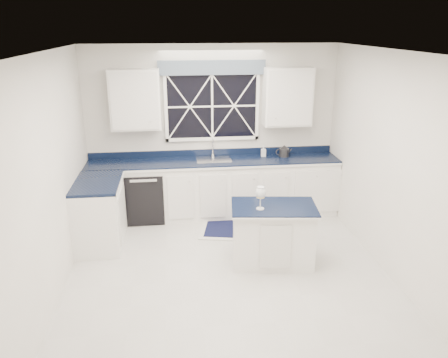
{
  "coord_description": "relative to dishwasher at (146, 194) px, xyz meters",
  "views": [
    {
      "loc": [
        -0.61,
        -4.63,
        2.98
      ],
      "look_at": [
        -0.02,
        0.4,
        1.17
      ],
      "focal_mm": 35.0,
      "sensor_mm": 36.0,
      "label": 1
    }
  ],
  "objects": [
    {
      "name": "ground",
      "position": [
        1.1,
        -1.95,
        -0.41
      ],
      "size": [
        4.5,
        4.5,
        0.0
      ],
      "primitive_type": "plane",
      "color": "#B7B7B2",
      "rests_on": "ground"
    },
    {
      "name": "back_wall",
      "position": [
        1.1,
        0.3,
        0.94
      ],
      "size": [
        4.0,
        0.1,
        2.7
      ],
      "primitive_type": "cube",
      "color": "silver",
      "rests_on": "ground"
    },
    {
      "name": "base_cabinets",
      "position": [
        0.77,
        -0.17,
        0.04
      ],
      "size": [
        3.99,
        1.6,
        0.9
      ],
      "color": "silver",
      "rests_on": "ground"
    },
    {
      "name": "countertop",
      "position": [
        1.1,
        0.0,
        0.51
      ],
      "size": [
        3.98,
        0.64,
        0.04
      ],
      "primitive_type": "cube",
      "color": "black",
      "rests_on": "base_cabinets"
    },
    {
      "name": "dishwasher",
      "position": [
        0.0,
        0.0,
        0.0
      ],
      "size": [
        0.6,
        0.58,
        0.82
      ],
      "primitive_type": "cube",
      "color": "black",
      "rests_on": "ground"
    },
    {
      "name": "window",
      "position": [
        1.1,
        0.25,
        1.42
      ],
      "size": [
        1.65,
        0.09,
        1.26
      ],
      "color": "black",
      "rests_on": "ground"
    },
    {
      "name": "upper_cabinets",
      "position": [
        1.1,
        0.13,
        1.49
      ],
      "size": [
        3.1,
        0.34,
        0.9
      ],
      "color": "silver",
      "rests_on": "ground"
    },
    {
      "name": "faucet",
      "position": [
        1.1,
        0.19,
        0.69
      ],
      "size": [
        0.05,
        0.2,
        0.3
      ],
      "color": "silver",
      "rests_on": "countertop"
    },
    {
      "name": "island",
      "position": [
        1.71,
        -1.6,
        -0.01
      ],
      "size": [
        1.14,
        0.77,
        0.8
      ],
      "rotation": [
        0.0,
        0.0,
        -0.12
      ],
      "color": "silver",
      "rests_on": "ground"
    },
    {
      "name": "rug",
      "position": [
        1.53,
        -0.6,
        -0.4
      ],
      "size": [
        1.52,
        1.1,
        0.02
      ],
      "rotation": [
        0.0,
        0.0,
        -0.2
      ],
      "color": "beige",
      "rests_on": "ground"
    },
    {
      "name": "kettle",
      "position": [
        2.25,
        0.08,
        0.62
      ],
      "size": [
        0.27,
        0.16,
        0.19
      ],
      "rotation": [
        0.0,
        0.0,
        -0.01
      ],
      "color": "#2A2A2C",
      "rests_on": "countertop"
    },
    {
      "name": "wine_glass",
      "position": [
        1.52,
        -1.67,
        0.59
      ],
      "size": [
        0.12,
        0.12,
        0.29
      ],
      "color": "silver",
      "rests_on": "island"
    },
    {
      "name": "soap_bottle",
      "position": [
        1.92,
        0.12,
        0.62
      ],
      "size": [
        0.09,
        0.09,
        0.17
      ],
      "primitive_type": "imported",
      "rotation": [
        0.0,
        0.0,
        -0.13
      ],
      "color": "silver",
      "rests_on": "countertop"
    }
  ]
}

